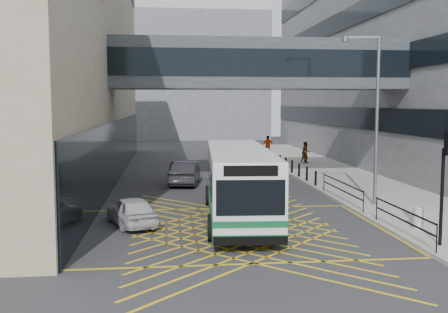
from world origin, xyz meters
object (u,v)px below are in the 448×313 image
object	(u,v)px
pedestrian_b	(306,152)
street_lamp	(373,110)
traffic_light	(445,171)
car_silver	(249,165)
car_dark	(185,173)
pedestrian_a	(305,153)
litter_bin	(419,218)
car_white	(131,211)
bus	(238,181)
pedestrian_c	(268,145)

from	to	relation	value
pedestrian_b	street_lamp	bearing A→B (deg)	-105.00
traffic_light	car_silver	bearing A→B (deg)	84.61
car_dark	pedestrian_a	size ratio (longest dim) A/B	2.91
litter_bin	traffic_light	bearing A→B (deg)	-99.35
car_white	pedestrian_b	bearing A→B (deg)	-141.81
pedestrian_a	bus	bearing A→B (deg)	29.57
car_silver	bus	bearing A→B (deg)	99.40
traffic_light	pedestrian_b	bearing A→B (deg)	69.85
traffic_light	pedestrian_b	xyz separation A→B (m)	(2.07, 25.75, -1.75)
bus	pedestrian_b	world-z (taller)	bus
car_dark	car_white	bearing A→B (deg)	84.37
car_dark	pedestrian_c	world-z (taller)	pedestrian_c
traffic_light	car_dark	bearing A→B (deg)	102.14
bus	pedestrian_b	bearing A→B (deg)	70.70
car_white	car_dark	distance (m)	11.29
litter_bin	car_white	bearing A→B (deg)	167.91
car_white	car_silver	world-z (taller)	car_silver
bus	pedestrian_b	size ratio (longest dim) A/B	6.49
traffic_light	street_lamp	world-z (taller)	street_lamp
car_white	litter_bin	bearing A→B (deg)	148.39
traffic_light	bus	bearing A→B (deg)	122.31
car_dark	litter_bin	bearing A→B (deg)	131.14
bus	car_white	size ratio (longest dim) A/B	2.87
litter_bin	street_lamp	bearing A→B (deg)	89.99
car_white	traffic_light	bearing A→B (deg)	136.01
car_dark	car_silver	size ratio (longest dim) A/B	1.04
car_white	litter_bin	size ratio (longest dim) A/B	4.63
car_dark	pedestrian_c	size ratio (longest dim) A/B	2.61
traffic_light	street_lamp	bearing A→B (deg)	71.23
bus	street_lamp	distance (m)	7.69
car_white	pedestrian_a	world-z (taller)	pedestrian_a
street_lamp	pedestrian_b	bearing A→B (deg)	92.34
pedestrian_b	car_dark	bearing A→B (deg)	-146.84
litter_bin	car_silver	bearing A→B (deg)	102.91
car_dark	pedestrian_a	distance (m)	13.93
car_silver	street_lamp	size ratio (longest dim) A/B	0.57
litter_bin	pedestrian_b	distance (m)	23.25
traffic_light	pedestrian_c	size ratio (longest dim) A/B	2.20
litter_bin	pedestrian_b	bearing A→B (deg)	85.93
car_dark	pedestrian_b	distance (m)	14.31
bus	pedestrian_c	bearing A→B (deg)	79.91
bus	pedestrian_a	xyz separation A→B (m)	(8.32, 19.57, -0.70)
bus	car_silver	size ratio (longest dim) A/B	2.46
bus	traffic_light	distance (m)	8.69
traffic_light	litter_bin	distance (m)	3.41
car_white	traffic_light	size ratio (longest dim) A/B	0.98
street_lamp	litter_bin	size ratio (longest dim) A/B	9.54
car_white	pedestrian_c	size ratio (longest dim) A/B	2.15
bus	car_silver	distance (m)	14.71
car_silver	pedestrian_c	world-z (taller)	pedestrian_c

